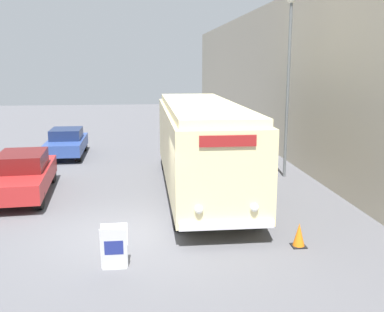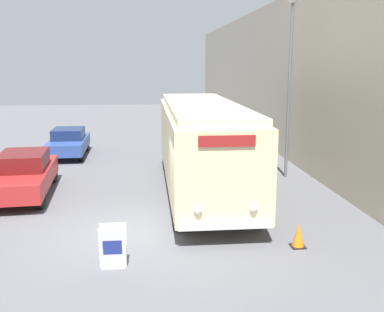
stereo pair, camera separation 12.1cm
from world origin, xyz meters
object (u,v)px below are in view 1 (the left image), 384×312
object	(u,v)px
parked_car_mid	(67,142)
traffic_cone	(299,235)
sign_board	(114,248)
streetlamp	(289,63)
vintage_bus	(201,143)
parked_car_near	(23,174)

from	to	relation	value
parked_car_mid	traffic_cone	xyz separation A→B (m)	(7.70, -12.27, -0.41)
sign_board	streetlamp	bearing A→B (deg)	50.42
sign_board	streetlamp	distance (m)	10.93
streetlamp	traffic_cone	size ratio (longest dim) A/B	11.55
streetlamp	parked_car_mid	world-z (taller)	streetlamp
sign_board	streetlamp	size ratio (longest dim) A/B	0.14
vintage_bus	parked_car_mid	size ratio (longest dim) A/B	2.48
streetlamp	traffic_cone	world-z (taller)	streetlamp
vintage_bus	sign_board	bearing A→B (deg)	-114.71
vintage_bus	traffic_cone	world-z (taller)	vintage_bus
parked_car_near	parked_car_mid	xyz separation A→B (m)	(0.41, 6.85, -0.06)
traffic_cone	parked_car_near	bearing A→B (deg)	146.27
streetlamp	sign_board	bearing A→B (deg)	-129.58
traffic_cone	parked_car_mid	bearing A→B (deg)	122.13
sign_board	streetlamp	world-z (taller)	streetlamp
sign_board	vintage_bus	bearing A→B (deg)	65.29
parked_car_near	parked_car_mid	world-z (taller)	parked_car_near
parked_car_near	streetlamp	bearing A→B (deg)	5.13
vintage_bus	traffic_cone	distance (m)	5.76
sign_board	parked_car_near	size ratio (longest dim) A/B	0.21
parked_car_near	vintage_bus	bearing A→B (deg)	-5.83
parked_car_near	traffic_cone	bearing A→B (deg)	-38.07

